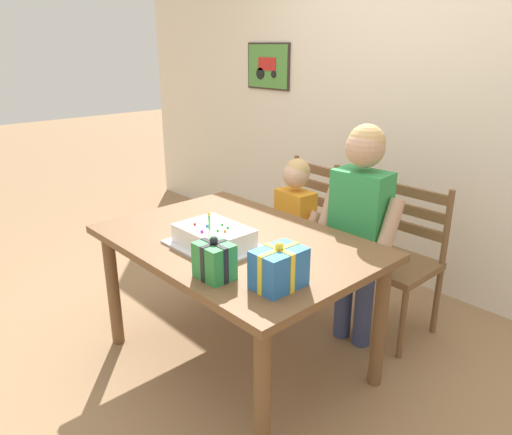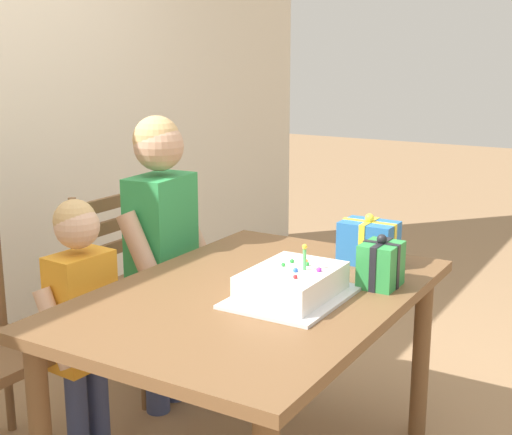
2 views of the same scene
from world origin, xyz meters
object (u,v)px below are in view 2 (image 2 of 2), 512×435
gift_box_red_large (369,242)px  chair_right (130,288)px  birthday_cake (292,285)px  gift_box_beside_cake (381,265)px  dining_table (255,317)px  child_younger (82,306)px  child_older (162,235)px

gift_box_red_large → chair_right: (-0.11, 1.14, -0.36)m
birthday_cake → chair_right: size_ratio=0.48×
gift_box_red_large → gift_box_beside_cake: bearing=-149.3°
dining_table → chair_right: bearing=66.4°
chair_right → child_younger: (-0.60, -0.29, 0.16)m
dining_table → chair_right: (0.41, 0.93, -0.18)m
child_older → child_younger: (-0.49, 0.00, -0.16)m
gift_box_beside_cake → child_older: size_ratio=0.15×
birthday_cake → gift_box_beside_cake: birthday_cake is taller
dining_table → gift_box_red_large: bearing=-22.1°
birthday_cake → gift_box_red_large: (0.52, -0.06, 0.04)m
birthday_cake → gift_box_beside_cake: 0.35m
child_younger → chair_right: bearing=25.8°
birthday_cake → chair_right: 1.20m
dining_table → child_younger: bearing=106.3°
gift_box_red_large → child_younger: child_younger is taller
gift_box_beside_cake → chair_right: (0.14, 1.28, -0.36)m
gift_box_red_large → gift_box_beside_cake: (-0.24, -0.14, -0.00)m
birthday_cake → chair_right: birthday_cake is taller
gift_box_red_large → child_younger: 1.12m
dining_table → chair_right: 1.03m
birthday_cake → child_older: 0.84m
gift_box_red_large → child_older: bearing=104.2°
dining_table → chair_right: size_ratio=1.54×
child_older → chair_right: bearing=69.3°
dining_table → child_older: bearing=65.1°
birthday_cake → gift_box_beside_cake: (0.27, -0.21, 0.03)m
child_younger → dining_table: bearing=-73.7°
birthday_cake → child_older: child_older is taller
gift_box_red_large → gift_box_beside_cake: gift_box_red_large is taller
child_older → child_younger: bearing=179.9°
gift_box_beside_cake → child_older: bearing=88.5°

